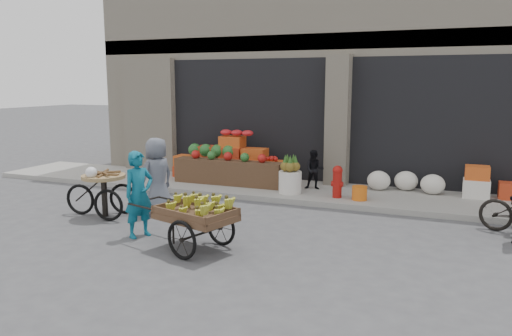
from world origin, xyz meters
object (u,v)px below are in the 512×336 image
at_px(banana_cart, 194,212).
at_px(seated_person, 314,170).
at_px(fire_hydrant, 337,180).
at_px(orange_bucket, 359,193).
at_px(vendor_woman, 139,194).
at_px(pineapple_bin, 290,182).
at_px(tricycle_cart, 104,188).
at_px(vendor_grey, 157,176).

bearing_deg(banana_cart, seated_person, 98.17).
distance_m(fire_hydrant, orange_bucket, 0.55).
relative_size(orange_bucket, vendor_woman, 0.22).
bearing_deg(pineapple_bin, orange_bucket, -3.58).
distance_m(seated_person, vendor_woman, 4.70).
relative_size(pineapple_bin, orange_bucket, 1.62).
xyz_separation_m(seated_person, tricycle_cart, (-3.30, -3.48, -0.02)).
bearing_deg(seated_person, orange_bucket, -40.26).
bearing_deg(seated_person, banana_cart, -108.52).
relative_size(pineapple_bin, fire_hydrant, 0.73).
bearing_deg(tricycle_cart, vendor_woman, -37.34).
height_order(seated_person, tricycle_cart, seated_person).
relative_size(pineapple_bin, banana_cart, 0.24).
bearing_deg(orange_bucket, banana_cart, -115.95).
bearing_deg(orange_bucket, pineapple_bin, 176.42).
bearing_deg(tricycle_cart, vendor_grey, 24.68).
relative_size(pineapple_bin, vendor_grey, 0.34).
relative_size(banana_cart, vendor_woman, 1.48).
xyz_separation_m(fire_hydrant, banana_cart, (-1.39, -3.92, 0.12)).
xyz_separation_m(orange_bucket, banana_cart, (-1.89, -3.87, 0.35)).
relative_size(fire_hydrant, vendor_woman, 0.48).
bearing_deg(banana_cart, orange_bucket, 80.74).
distance_m(fire_hydrant, seated_person, 0.96).
bearing_deg(vendor_grey, orange_bucket, 138.27).
height_order(orange_bucket, banana_cart, banana_cart).
xyz_separation_m(fire_hydrant, seated_person, (-0.70, 0.65, 0.08)).
xyz_separation_m(vendor_woman, vendor_grey, (-0.53, 1.37, 0.03)).
relative_size(seated_person, tricycle_cart, 0.64).
xyz_separation_m(pineapple_bin, seated_person, (0.40, 0.60, 0.21)).
height_order(fire_hydrant, seated_person, seated_person).
relative_size(vendor_woman, vendor_grey, 0.96).
relative_size(banana_cart, tricycle_cart, 1.51).
height_order(orange_bucket, vendor_grey, vendor_grey).
relative_size(seated_person, banana_cart, 0.42).
xyz_separation_m(tricycle_cart, vendor_grey, (0.88, 0.54, 0.21)).
xyz_separation_m(banana_cart, tricycle_cart, (-2.61, 1.09, -0.06)).
xyz_separation_m(banana_cart, vendor_grey, (-1.73, 1.64, 0.15)).
bearing_deg(vendor_grey, seated_person, 157.08).
xyz_separation_m(pineapple_bin, tricycle_cart, (-2.90, -2.88, 0.20)).
distance_m(pineapple_bin, seated_person, 0.75).
bearing_deg(vendor_woman, pineapple_bin, 2.84).
height_order(orange_bucket, vendor_woman, vendor_woman).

